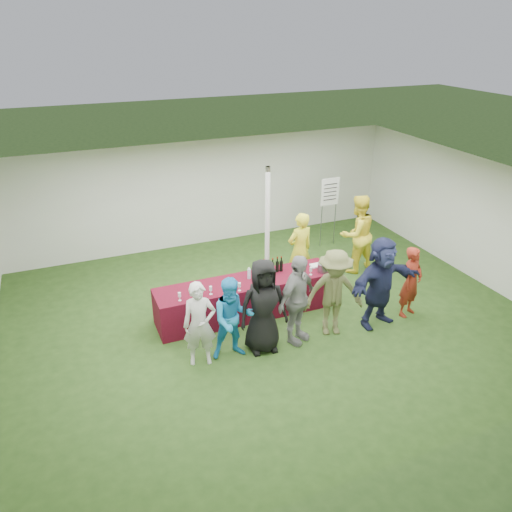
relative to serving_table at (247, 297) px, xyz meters
name	(u,v)px	position (x,y,z in m)	size (l,w,h in m)	color
ground	(268,316)	(0.35, -0.25, -0.38)	(60.00, 60.00, 0.00)	#284719
tent	(267,229)	(0.85, 0.95, 0.98)	(10.00, 10.00, 10.00)	white
serving_table	(247,297)	(0.00, 0.00, 0.00)	(3.60, 0.80, 0.75)	maroon
wine_bottles	(271,268)	(0.57, 0.13, 0.50)	(0.57, 0.11, 0.32)	black
wine_glasses	(230,286)	(-0.42, -0.26, 0.49)	(2.73, 0.13, 0.16)	silver
water_bottle	(249,274)	(0.09, 0.08, 0.48)	(0.07, 0.07, 0.23)	silver
bar_towel	(317,265)	(1.57, 0.05, 0.39)	(0.25, 0.18, 0.03)	white
dump_bucket	(324,268)	(1.58, -0.22, 0.46)	(0.24, 0.24, 0.18)	slate
wine_list_sign	(330,197)	(3.18, 2.37, 0.94)	(0.50, 0.03, 1.80)	slate
staff_pourer	(300,250)	(1.51, 0.70, 0.47)	(0.62, 0.41, 1.70)	yellow
staff_back	(357,234)	(3.04, 0.84, 0.55)	(0.90, 0.70, 1.85)	yellow
customer_0	(200,324)	(-1.29, -1.15, 0.39)	(0.56, 0.37, 1.53)	beige
customer_1	(233,319)	(-0.71, -1.18, 0.38)	(0.74, 0.57, 1.52)	#1D88C6
customer_2	(263,306)	(-0.16, -1.19, 0.50)	(0.86, 0.56, 1.75)	black
customer_3	(297,300)	(0.50, -1.19, 0.48)	(1.01, 0.42, 1.72)	gray
customer_4	(334,293)	(1.23, -1.21, 0.48)	(1.10, 0.63, 1.70)	brown
customer_5	(380,282)	(2.20, -1.27, 0.53)	(1.67, 0.53, 1.80)	#1C2142
customer_6	(411,282)	(2.97, -1.22, 0.35)	(0.53, 0.35, 1.45)	maroon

